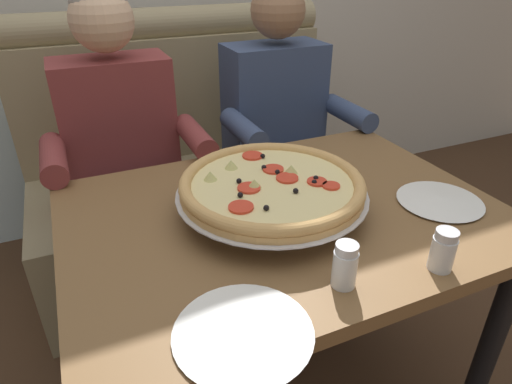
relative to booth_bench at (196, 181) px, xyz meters
name	(u,v)px	position (x,y,z in m)	size (l,w,h in m)	color
booth_bench	(196,181)	(0.00, 0.00, 0.00)	(1.43, 0.78, 1.13)	#998966
dining_table	(283,240)	(0.00, -0.89, 0.24)	(1.15, 0.83, 0.73)	brown
diner_left	(125,152)	(-0.32, -0.27, 0.31)	(0.54, 0.64, 1.27)	#2D3342
diner_right	(285,127)	(0.32, -0.27, 0.31)	(0.54, 0.64, 1.27)	#2D3342
pizza	(272,186)	(-0.03, -0.88, 0.41)	(0.50, 0.50, 0.11)	silver
shaker_oregano	(345,268)	(-0.02, -1.20, 0.38)	(0.05, 0.05, 0.10)	white
shaker_parmesan	(442,253)	(0.20, -1.24, 0.38)	(0.05, 0.05, 0.10)	white
plate_near_left	(243,330)	(-0.27, -1.24, 0.34)	(0.26, 0.26, 0.02)	white
plate_near_right	(440,199)	(0.41, -1.02, 0.34)	(0.23, 0.23, 0.02)	white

